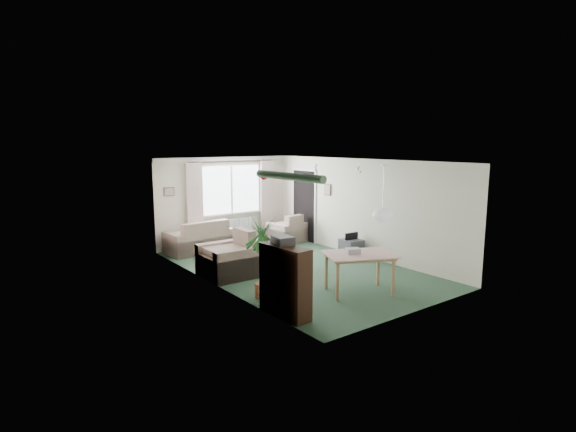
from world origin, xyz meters
TOP-DOWN VIEW (x-y plane):
  - ground at (0.00, 0.00)m, footprint 6.50×6.50m
  - window at (0.20, 3.23)m, footprint 1.80×0.03m
  - curtain_rod at (0.20, 3.15)m, footprint 2.60×0.03m
  - curtain_left at (-0.95, 3.13)m, footprint 0.45×0.08m
  - curtain_right at (1.35, 3.13)m, footprint 0.45×0.08m
  - radiator at (0.20, 3.19)m, footprint 1.20×0.10m
  - doorway at (1.99, 2.20)m, footprint 0.03×0.95m
  - pendant_lamp at (0.20, -2.30)m, footprint 0.36×0.36m
  - tinsel_garland at (-1.92, -2.30)m, footprint 1.60×1.60m
  - bauble_cluster_a at (1.30, 0.90)m, footprint 0.20×0.20m
  - bauble_cluster_b at (1.60, -0.30)m, footprint 0.20×0.20m
  - wall_picture_back at (-1.60, 3.23)m, footprint 0.28×0.03m
  - wall_picture_right at (1.98, 1.20)m, footprint 0.03×0.24m
  - sofa at (-1.04, 2.75)m, footprint 1.71×1.00m
  - armchair_corner at (1.48, 2.36)m, footprint 0.96×0.92m
  - armchair_left at (-1.50, 0.41)m, footprint 1.04×1.10m
  - coffee_table at (0.29, 1.61)m, footprint 0.83×0.52m
  - photo_frame at (0.25, 1.57)m, footprint 0.12×0.07m
  - bookshelf at (-1.84, -2.10)m, footprint 0.39×0.97m
  - hifi_box at (-1.82, -2.00)m, footprint 0.33×0.39m
  - houseplant at (-1.65, -1.15)m, footprint 0.64×0.64m
  - dining_table at (-0.05, -1.99)m, footprint 1.38×1.19m
  - gift_box at (-0.14, -1.91)m, footprint 0.30×0.27m
  - tv_cube at (1.70, -0.01)m, footprint 0.48×0.52m
  - pet_bed at (0.53, 1.55)m, footprint 0.74×0.74m

SIDE VIEW (x-z plane):
  - ground at x=0.00m, z-range 0.00..0.00m
  - pet_bed at x=0.53m, z-range 0.00..0.11m
  - coffee_table at x=0.29m, z-range 0.00..0.36m
  - tv_cube at x=1.70m, z-range 0.00..0.44m
  - dining_table at x=-0.05m, z-range 0.00..0.73m
  - armchair_corner at x=1.48m, z-range 0.00..0.79m
  - radiator at x=0.20m, z-range 0.12..0.68m
  - sofa at x=-1.04m, z-range 0.00..0.82m
  - photo_frame at x=0.25m, z-range 0.36..0.52m
  - armchair_left at x=-1.50m, z-range 0.00..0.96m
  - bookshelf at x=-1.84m, z-range 0.00..1.16m
  - houseplant at x=-1.65m, z-range 0.00..1.46m
  - gift_box at x=-0.14m, z-range 0.73..0.85m
  - doorway at x=1.99m, z-range 0.00..2.00m
  - hifi_box at x=-1.82m, z-range 1.16..1.30m
  - curtain_left at x=-0.95m, z-range 0.27..2.27m
  - curtain_right at x=1.35m, z-range 0.27..2.27m
  - pendant_lamp at x=0.20m, z-range 1.30..1.66m
  - window at x=0.20m, z-range 0.85..2.15m
  - wall_picture_back at x=-1.60m, z-range 1.44..1.66m
  - wall_picture_right at x=1.98m, z-range 1.40..1.70m
  - bauble_cluster_a at x=1.30m, z-range 2.12..2.32m
  - bauble_cluster_b at x=1.60m, z-range 2.12..2.32m
  - curtain_rod at x=0.20m, z-range 2.25..2.29m
  - tinsel_garland at x=-1.92m, z-range 2.22..2.34m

